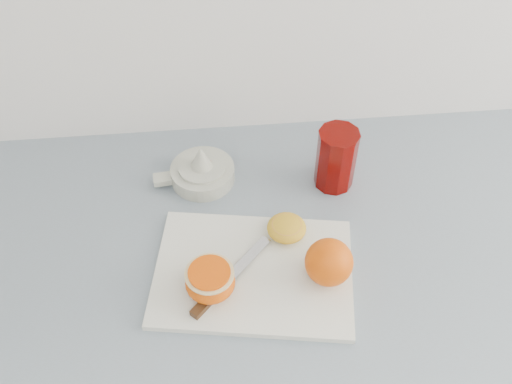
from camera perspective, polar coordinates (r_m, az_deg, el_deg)
counter at (r=1.41m, az=-0.70°, el=-15.60°), size 2.57×0.64×0.89m
cutting_board at (r=0.98m, az=-0.26°, el=-8.03°), size 0.37×0.29×0.01m
whole_orange at (r=0.94m, az=7.30°, el=-6.98°), size 0.08×0.08×0.08m
half_orange at (r=0.93m, az=-4.61°, el=-8.86°), size 0.08×0.08×0.05m
squeezed_shell at (r=1.01m, az=3.07°, el=-3.59°), size 0.07×0.07×0.03m
paring_knife at (r=0.94m, az=-3.87°, el=-9.78°), size 0.14×0.15×0.01m
citrus_juicer at (r=1.11m, az=-5.46°, el=2.11°), size 0.16×0.12×0.08m
red_tumbler at (r=1.09m, az=7.98°, el=3.15°), size 0.08×0.08×0.13m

